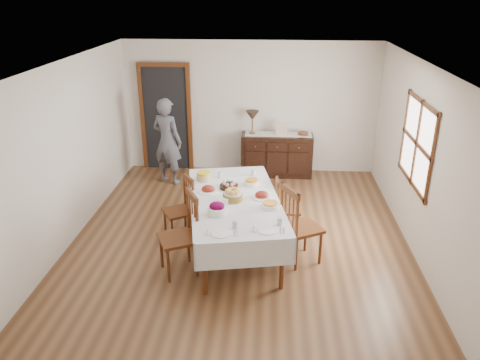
# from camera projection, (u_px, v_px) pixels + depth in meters

# --- Properties ---
(ground) EXTENTS (6.00, 6.00, 0.00)m
(ground) POSITION_uv_depth(u_px,v_px,m) (240.00, 241.00, 7.02)
(ground) COLOR brown
(room_shell) EXTENTS (5.02, 6.02, 2.65)m
(room_shell) POSITION_uv_depth(u_px,v_px,m) (232.00, 127.00, 6.79)
(room_shell) COLOR white
(room_shell) RESTS_ON ground
(dining_table) EXTENTS (1.64, 2.57, 0.82)m
(dining_table) POSITION_uv_depth(u_px,v_px,m) (235.00, 205.00, 6.52)
(dining_table) COLOR silver
(dining_table) RESTS_ON ground
(chair_left_near) EXTENTS (0.63, 0.63, 1.13)m
(chair_left_near) POSITION_uv_depth(u_px,v_px,m) (182.00, 233.00, 6.08)
(chair_left_near) COLOR #532911
(chair_left_near) RESTS_ON ground
(chair_left_far) EXTENTS (0.55, 0.55, 0.97)m
(chair_left_far) POSITION_uv_depth(u_px,v_px,m) (181.00, 207.00, 6.96)
(chair_left_far) COLOR #532911
(chair_left_far) RESTS_ON ground
(chair_right_near) EXTENTS (0.64, 0.64, 1.13)m
(chair_right_near) POSITION_uv_depth(u_px,v_px,m) (298.00, 224.00, 6.29)
(chair_right_near) COLOR #532911
(chair_right_near) RESTS_ON ground
(chair_right_far) EXTENTS (0.40, 0.40, 0.89)m
(chair_right_far) POSITION_uv_depth(u_px,v_px,m) (285.00, 206.00, 7.08)
(chair_right_far) COLOR #532911
(chair_right_far) RESTS_ON ground
(sideboard) EXTENTS (1.40, 0.51, 0.84)m
(sideboard) POSITION_uv_depth(u_px,v_px,m) (277.00, 155.00, 9.32)
(sideboard) COLOR black
(sideboard) RESTS_ON ground
(person) EXTENTS (0.65, 0.54, 1.77)m
(person) POSITION_uv_depth(u_px,v_px,m) (167.00, 138.00, 8.79)
(person) COLOR #545560
(person) RESTS_ON ground
(bread_basket) EXTENTS (0.27, 0.27, 0.17)m
(bread_basket) POSITION_uv_depth(u_px,v_px,m) (233.00, 195.00, 6.40)
(bread_basket) COLOR brown
(bread_basket) RESTS_ON dining_table
(egg_basket) EXTENTS (0.27, 0.27, 0.11)m
(egg_basket) POSITION_uv_depth(u_px,v_px,m) (229.00, 186.00, 6.80)
(egg_basket) COLOR black
(egg_basket) RESTS_ON dining_table
(ham_platter_a) EXTENTS (0.31, 0.31, 0.11)m
(ham_platter_a) POSITION_uv_depth(u_px,v_px,m) (208.00, 189.00, 6.69)
(ham_platter_a) COLOR white
(ham_platter_a) RESTS_ON dining_table
(ham_platter_b) EXTENTS (0.29, 0.29, 0.11)m
(ham_platter_b) POSITION_uv_depth(u_px,v_px,m) (262.00, 196.00, 6.50)
(ham_platter_b) COLOR white
(ham_platter_b) RESTS_ON dining_table
(beet_bowl) EXTENTS (0.25, 0.25, 0.16)m
(beet_bowl) POSITION_uv_depth(u_px,v_px,m) (217.00, 209.00, 6.02)
(beet_bowl) COLOR white
(beet_bowl) RESTS_ON dining_table
(carrot_bowl) EXTENTS (0.22, 0.22, 0.09)m
(carrot_bowl) POSITION_uv_depth(u_px,v_px,m) (252.00, 182.00, 6.90)
(carrot_bowl) COLOR white
(carrot_bowl) RESTS_ON dining_table
(pineapple_bowl) EXTENTS (0.21, 0.21, 0.13)m
(pineapple_bowl) POSITION_uv_depth(u_px,v_px,m) (203.00, 176.00, 7.06)
(pineapple_bowl) COLOR #CAAC8A
(pineapple_bowl) RESTS_ON dining_table
(casserole_dish) EXTENTS (0.25, 0.25, 0.08)m
(casserole_dish) POSITION_uv_depth(u_px,v_px,m) (270.00, 205.00, 6.20)
(casserole_dish) COLOR white
(casserole_dish) RESTS_ON dining_table
(butter_dish) EXTENTS (0.15, 0.11, 0.07)m
(butter_dish) POSITION_uv_depth(u_px,v_px,m) (223.00, 201.00, 6.32)
(butter_dish) COLOR white
(butter_dish) RESTS_ON dining_table
(setting_left) EXTENTS (0.44, 0.31, 0.10)m
(setting_left) POSITION_uv_depth(u_px,v_px,m) (226.00, 230.00, 5.60)
(setting_left) COLOR white
(setting_left) RESTS_ON dining_table
(setting_right) EXTENTS (0.44, 0.31, 0.10)m
(setting_right) POSITION_uv_depth(u_px,v_px,m) (271.00, 227.00, 5.67)
(setting_right) COLOR white
(setting_right) RESTS_ON dining_table
(glass_far_a) EXTENTS (0.06, 0.06, 0.11)m
(glass_far_a) POSITION_uv_depth(u_px,v_px,m) (220.00, 175.00, 7.15)
(glass_far_a) COLOR silver
(glass_far_a) RESTS_ON dining_table
(glass_far_b) EXTENTS (0.07, 0.07, 0.09)m
(glass_far_b) POSITION_uv_depth(u_px,v_px,m) (254.00, 172.00, 7.26)
(glass_far_b) COLOR silver
(glass_far_b) RESTS_ON dining_table
(runner) EXTENTS (1.30, 0.35, 0.01)m
(runner) POSITION_uv_depth(u_px,v_px,m) (278.00, 134.00, 9.18)
(runner) COLOR silver
(runner) RESTS_ON sideboard
(table_lamp) EXTENTS (0.26, 0.26, 0.46)m
(table_lamp) POSITION_uv_depth(u_px,v_px,m) (252.00, 116.00, 9.08)
(table_lamp) COLOR brown
(table_lamp) RESTS_ON sideboard
(picture_frame) EXTENTS (0.22, 0.08, 0.28)m
(picture_frame) POSITION_uv_depth(u_px,v_px,m) (282.00, 129.00, 9.04)
(picture_frame) COLOR #C0A68E
(picture_frame) RESTS_ON sideboard
(deco_bowl) EXTENTS (0.20, 0.20, 0.06)m
(deco_bowl) POSITION_uv_depth(u_px,v_px,m) (303.00, 134.00, 9.13)
(deco_bowl) COLOR #532911
(deco_bowl) RESTS_ON sideboard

